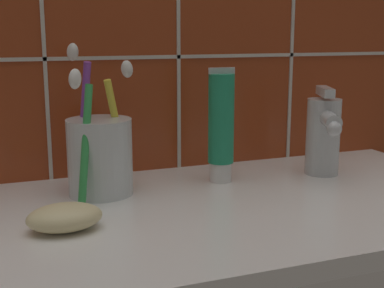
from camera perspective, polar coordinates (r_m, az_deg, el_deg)
name	(u,v)px	position (r cm, az deg, el deg)	size (l,w,h in cm)	color
sink_counter	(214,212)	(62.51, 2.40, -7.24)	(73.04, 35.88, 2.00)	white
tile_wall_backsplash	(164,15)	(76.14, -3.01, 13.58)	(83.04, 1.72, 47.48)	#933819
toothbrush_cup	(100,153)	(65.54, -9.83, -1.00)	(10.08, 12.23, 18.29)	silver
toothpaste_tube	(221,126)	(69.78, 3.12, 1.95)	(3.55, 3.38, 15.00)	white
sink_faucet	(324,133)	(75.39, 13.89, 1.13)	(5.74, 9.84, 12.11)	silver
soap_bar	(65,217)	(55.17, -13.43, -7.61)	(7.52, 5.29, 2.72)	beige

